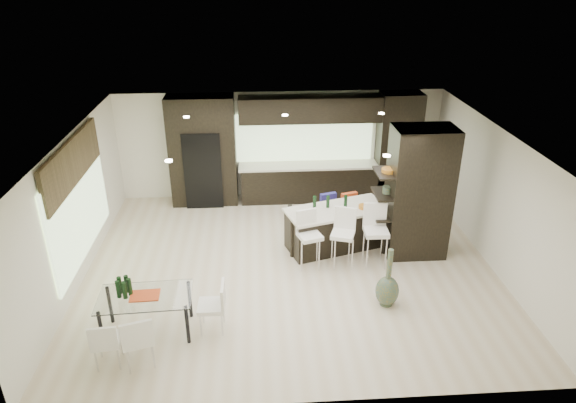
{
  "coord_description": "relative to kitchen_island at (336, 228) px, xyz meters",
  "views": [
    {
      "loc": [
        -0.62,
        -8.71,
        5.56
      ],
      "look_at": [
        0.0,
        0.6,
        1.15
      ],
      "focal_mm": 32.0,
      "sensor_mm": 36.0,
      "label": 1
    }
  ],
  "objects": [
    {
      "name": "stone_accent",
      "position": [
        -4.96,
        -0.53,
        1.81
      ],
      "size": [
        0.08,
        3.0,
        0.8
      ],
      "primitive_type": "cube",
      "color": "brown",
      "rests_on": "left_wall"
    },
    {
      "name": "chair_far",
      "position": [
        -3.94,
        -3.27,
        -0.06
      ],
      "size": [
        0.44,
        0.44,
        0.76
      ],
      "primitive_type": "cube",
      "rotation": [
        0.0,
        0.0,
        0.09
      ],
      "color": "white",
      "rests_on": "ground"
    },
    {
      "name": "refrigerator",
      "position": [
        -2.93,
        2.39,
        0.51
      ],
      "size": [
        0.9,
        0.68,
        1.9
      ],
      "primitive_type": "cube",
      "color": "black",
      "rests_on": "ground"
    },
    {
      "name": "bench",
      "position": [
        0.24,
        0.59,
        -0.18
      ],
      "size": [
        1.45,
        0.88,
        0.52
      ],
      "primitive_type": "cube",
      "rotation": [
        0.0,
        0.0,
        0.28
      ],
      "color": "black",
      "rests_on": "ground"
    },
    {
      "name": "ceiling",
      "position": [
        -1.03,
        -0.73,
        2.26
      ],
      "size": [
        8.0,
        7.0,
        0.02
      ],
      "primitive_type": "cube",
      "color": "white",
      "rests_on": "ground"
    },
    {
      "name": "stool_right",
      "position": [
        0.65,
        -0.78,
        0.08
      ],
      "size": [
        0.47,
        0.47,
        1.04
      ],
      "primitive_type": "cube",
      "rotation": [
        0.0,
        0.0,
        -0.02
      ],
      "color": "white",
      "rests_on": "ground"
    },
    {
      "name": "back_wall",
      "position": [
        -1.03,
        2.77,
        0.91
      ],
      "size": [
        8.0,
        0.02,
        2.7
      ],
      "primitive_type": "cube",
      "color": "white",
      "rests_on": "ground"
    },
    {
      "name": "left_wall",
      "position": [
        -5.03,
        -0.73,
        0.91
      ],
      "size": [
        0.02,
        7.0,
        2.7
      ],
      "primitive_type": "cube",
      "color": "white",
      "rests_on": "ground"
    },
    {
      "name": "chair_end",
      "position": [
        -2.44,
        -2.57,
        -0.04
      ],
      "size": [
        0.45,
        0.45,
        0.81
      ],
      "primitive_type": "cube",
      "rotation": [
        0.0,
        0.0,
        1.55
      ],
      "color": "white",
      "rests_on": "ground"
    },
    {
      "name": "window_left",
      "position": [
        -4.99,
        -0.53,
        0.91
      ],
      "size": [
        0.04,
        3.2,
        1.9
      ],
      "primitive_type": "cube",
      "color": "#B2D199",
      "rests_on": "left_wall"
    },
    {
      "name": "stool_mid",
      "position": [
        0.0,
        -0.77,
        0.05
      ],
      "size": [
        0.55,
        0.55,
        0.98
      ],
      "primitive_type": "cube",
      "rotation": [
        0.0,
        0.0,
        -0.33
      ],
      "color": "white",
      "rests_on": "ground"
    },
    {
      "name": "ceiling_spots",
      "position": [
        -1.03,
        -0.48,
        2.24
      ],
      "size": [
        4.0,
        3.0,
        0.02
      ],
      "primitive_type": "cube",
      "color": "white",
      "rests_on": "ceiling"
    },
    {
      "name": "partition_column",
      "position": [
        1.57,
        -0.33,
        0.91
      ],
      "size": [
        1.2,
        0.8,
        2.7
      ],
      "primitive_type": "cube",
      "color": "black",
      "rests_on": "ground"
    },
    {
      "name": "floor_vase",
      "position": [
        0.59,
        -2.09,
        0.12
      ],
      "size": [
        0.49,
        0.49,
        1.12
      ],
      "primitive_type": null,
      "rotation": [
        0.0,
        0.0,
        -0.22
      ],
      "color": "#46543B",
      "rests_on": "ground"
    },
    {
      "name": "ground",
      "position": [
        -1.03,
        -0.73,
        -0.44
      ],
      "size": [
        8.0,
        8.0,
        0.0
      ],
      "primitive_type": "plane",
      "color": "beige",
      "rests_on": "ground"
    },
    {
      "name": "right_wall",
      "position": [
        2.97,
        -0.73,
        0.91
      ],
      "size": [
        0.02,
        7.0,
        2.7
      ],
      "primitive_type": "cube",
      "color": "white",
      "rests_on": "ground"
    },
    {
      "name": "window_back",
      "position": [
        -0.43,
        2.73,
        1.11
      ],
      "size": [
        3.4,
        0.04,
        1.2
      ],
      "primitive_type": "cube",
      "color": "#B2D199",
      "rests_on": "back_wall"
    },
    {
      "name": "chair_near",
      "position": [
        -3.48,
        -3.3,
        -0.02
      ],
      "size": [
        0.57,
        0.57,
        0.85
      ],
      "primitive_type": "cube",
      "rotation": [
        0.0,
        0.0,
        0.28
      ],
      "color": "white",
      "rests_on": "ground"
    },
    {
      "name": "kitchen_island",
      "position": [
        0.0,
        0.0,
        0.0
      ],
      "size": [
        2.28,
        1.49,
        0.88
      ],
      "primitive_type": "cube",
      "rotation": [
        0.0,
        0.0,
        0.3
      ],
      "color": "black",
      "rests_on": "ground"
    },
    {
      "name": "stool_left",
      "position": [
        -0.65,
        -0.76,
        0.04
      ],
      "size": [
        0.53,
        0.53,
        0.95
      ],
      "primitive_type": "cube",
      "rotation": [
        0.0,
        0.0,
        0.3
      ],
      "color": "white",
      "rests_on": "ground"
    },
    {
      "name": "dining_table",
      "position": [
        -3.48,
        -2.57,
        -0.09
      ],
      "size": [
        1.51,
        0.9,
        0.71
      ],
      "primitive_type": "cube",
      "rotation": [
        0.0,
        0.0,
        0.05
      ],
      "color": "white",
      "rests_on": "ground"
    },
    {
      "name": "back_cabinetry",
      "position": [
        -0.53,
        2.44,
        0.91
      ],
      "size": [
        6.8,
        0.68,
        2.7
      ],
      "primitive_type": "cube",
      "color": "black",
      "rests_on": "ground"
    }
  ]
}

